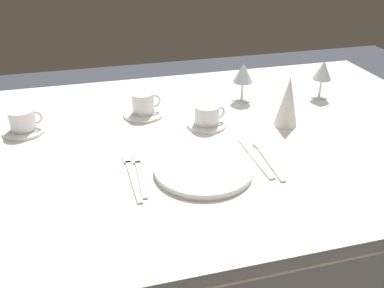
{
  "coord_description": "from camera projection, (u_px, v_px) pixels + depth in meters",
  "views": [
    {
      "loc": [
        -0.28,
        -1.09,
        1.34
      ],
      "look_at": [
        -0.02,
        -0.08,
        0.76
      ],
      "focal_mm": 38.59,
      "sensor_mm": 36.0,
      "label": 1
    }
  ],
  "objects": [
    {
      "name": "dining_table",
      "position": [
        190.0,
        159.0,
        1.31
      ],
      "size": [
        1.8,
        1.11,
        0.74
      ],
      "color": "silver",
      "rests_on": "ground"
    },
    {
      "name": "dinner_plate",
      "position": [
        203.0,
        169.0,
        1.09
      ],
      "size": [
        0.26,
        0.26,
        0.02
      ],
      "primitive_type": "cylinder",
      "color": "white",
      "rests_on": "dining_table"
    },
    {
      "name": "fork_outer",
      "position": [
        140.0,
        174.0,
        1.08
      ],
      "size": [
        0.02,
        0.21,
        0.0
      ],
      "color": "beige",
      "rests_on": "dining_table"
    },
    {
      "name": "fork_inner",
      "position": [
        132.0,
        175.0,
        1.08
      ],
      "size": [
        0.03,
        0.23,
        0.0
      ],
      "color": "beige",
      "rests_on": "dining_table"
    },
    {
      "name": "dinner_knife",
      "position": [
        256.0,
        159.0,
        1.15
      ],
      "size": [
        0.02,
        0.22,
        0.0
      ],
      "color": "beige",
      "rests_on": "dining_table"
    },
    {
      "name": "spoon_soup",
      "position": [
        265.0,
        155.0,
        1.17
      ],
      "size": [
        0.03,
        0.22,
        0.01
      ],
      "color": "beige",
      "rests_on": "dining_table"
    },
    {
      "name": "saucer_left",
      "position": [
        207.0,
        124.0,
        1.34
      ],
      "size": [
        0.13,
        0.13,
        0.01
      ],
      "primitive_type": "cylinder",
      "color": "white",
      "rests_on": "dining_table"
    },
    {
      "name": "coffee_cup_left",
      "position": [
        207.0,
        114.0,
        1.32
      ],
      "size": [
        0.1,
        0.08,
        0.06
      ],
      "color": "white",
      "rests_on": "saucer_left"
    },
    {
      "name": "saucer_right",
      "position": [
        144.0,
        114.0,
        1.41
      ],
      "size": [
        0.14,
        0.14,
        0.01
      ],
      "primitive_type": "cylinder",
      "color": "white",
      "rests_on": "dining_table"
    },
    {
      "name": "coffee_cup_right",
      "position": [
        144.0,
        103.0,
        1.39
      ],
      "size": [
        0.1,
        0.07,
        0.07
      ],
      "color": "white",
      "rests_on": "saucer_right"
    },
    {
      "name": "saucer_far",
      "position": [
        25.0,
        130.0,
        1.3
      ],
      "size": [
        0.13,
        0.13,
        0.01
      ],
      "primitive_type": "cylinder",
      "color": "white",
      "rests_on": "dining_table"
    },
    {
      "name": "coffee_cup_far",
      "position": [
        23.0,
        120.0,
        1.28
      ],
      "size": [
        0.1,
        0.08,
        0.06
      ],
      "color": "white",
      "rests_on": "saucer_far"
    },
    {
      "name": "wine_glass_centre",
      "position": [
        243.0,
        75.0,
        1.47
      ],
      "size": [
        0.07,
        0.07,
        0.14
      ],
      "color": "silver",
      "rests_on": "dining_table"
    },
    {
      "name": "wine_glass_left",
      "position": [
        323.0,
        72.0,
        1.49
      ],
      "size": [
        0.07,
        0.07,
        0.14
      ],
      "color": "silver",
      "rests_on": "dining_table"
    },
    {
      "name": "napkin_folded",
      "position": [
        287.0,
        101.0,
        1.31
      ],
      "size": [
        0.08,
        0.08,
        0.17
      ],
      "primitive_type": "cone",
      "color": "white",
      "rests_on": "dining_table"
    }
  ]
}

